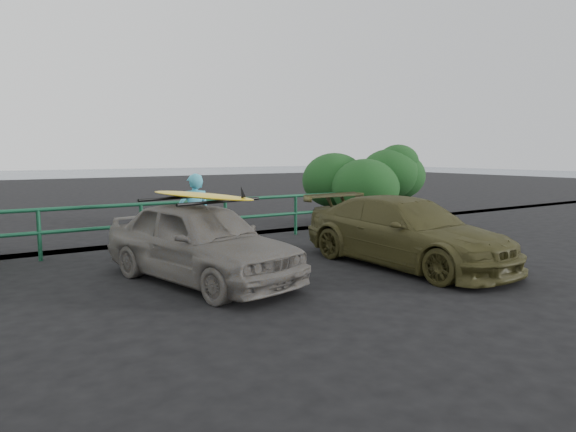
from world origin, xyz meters
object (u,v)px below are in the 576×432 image
guardrail (185,223)px  sedan (201,241)px  man (195,216)px  surfboard (200,195)px  olive_vehicle (406,232)px

guardrail → sedan: bearing=-107.8°
guardrail → man: 1.43m
guardrail → surfboard: bearing=-107.8°
sedan → olive_vehicle: size_ratio=0.89×
guardrail → olive_vehicle: bearing=-57.2°
guardrail → sedan: (-1.03, -3.20, 0.14)m
guardrail → surfboard: 3.47m
guardrail → olive_vehicle: (2.68, -4.16, 0.11)m
olive_vehicle → surfboard: surfboard is taller
man → guardrail: bearing=-92.3°
sedan → surfboard: size_ratio=1.52×
sedan → olive_vehicle: (3.70, -0.96, -0.03)m
guardrail → sedan: sedan is taller
sedan → guardrail: bearing=59.2°
guardrail → surfboard: size_ratio=5.50×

